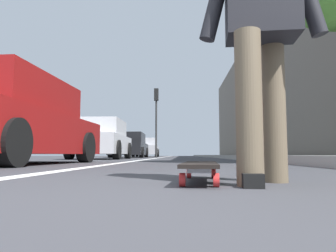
{
  "coord_description": "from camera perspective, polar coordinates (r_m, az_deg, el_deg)",
  "views": [
    {
      "loc": [
        -1.1,
        -0.03,
        0.16
      ],
      "look_at": [
        10.51,
        0.45,
        1.23
      ],
      "focal_mm": 33.74,
      "sensor_mm": 36.0,
      "label": 1
    }
  ],
  "objects": [
    {
      "name": "parked_car_mid",
      "position": [
        12.46,
        -11.91,
        -2.53
      ],
      "size": [
        4.11,
        1.93,
        1.5
      ],
      "color": "silver",
      "rests_on": "ground"
    },
    {
      "name": "building_facade",
      "position": [
        24.23,
        16.32,
        5.52
      ],
      "size": [
        40.0,
        1.2,
        9.19
      ],
      "primitive_type": "cube",
      "color": "#6E655A",
      "rests_on": "ground"
    },
    {
      "name": "parked_car_end",
      "position": [
        25.81,
        -3.97,
        -3.98
      ],
      "size": [
        4.56,
        2.1,
        1.49
      ],
      "color": "#B7B7BC",
      "rests_on": "ground"
    },
    {
      "name": "skateboard",
      "position": [
        1.92,
        5.85,
        -7.23
      ],
      "size": [
        0.85,
        0.27,
        0.11
      ],
      "color": "red",
      "rests_on": "ground"
    },
    {
      "name": "sidewalk_curb",
      "position": [
        19.4,
        12.45,
        -5.37
      ],
      "size": [
        52.0,
        3.2,
        0.15
      ],
      "primitive_type": "cube",
      "color": "#9E9B93",
      "rests_on": "ground"
    },
    {
      "name": "traffic_light",
      "position": [
        20.66,
        -2.14,
        2.94
      ],
      "size": [
        0.33,
        0.28,
        4.51
      ],
      "color": "#2D2D2D",
      "rests_on": "ground"
    },
    {
      "name": "ground_plane",
      "position": [
        11.1,
        2.22,
        -6.07
      ],
      "size": [
        80.0,
        80.0,
        0.0
      ],
      "primitive_type": "plane",
      "color": "#38383D"
    },
    {
      "name": "parked_car_near",
      "position": [
        6.08,
        -26.67,
        0.5
      ],
      "size": [
        4.43,
        2.1,
        1.48
      ],
      "color": "maroon",
      "rests_on": "ground"
    },
    {
      "name": "skater_person",
      "position": [
        1.98,
        16.44,
        18.04
      ],
      "size": [
        0.45,
        0.72,
        1.64
      ],
      "color": "brown",
      "rests_on": "ground"
    },
    {
      "name": "parked_car_far",
      "position": [
        19.05,
        -6.96,
        -3.59
      ],
      "size": [
        4.47,
        2.01,
        1.46
      ],
      "color": "black",
      "rests_on": "ground"
    },
    {
      "name": "lane_stripe_white",
      "position": [
        21.13,
        -0.93,
        -5.67
      ],
      "size": [
        52.0,
        0.16,
        0.01
      ],
      "primitive_type": "cube",
      "color": "silver",
      "rests_on": "ground"
    }
  ]
}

